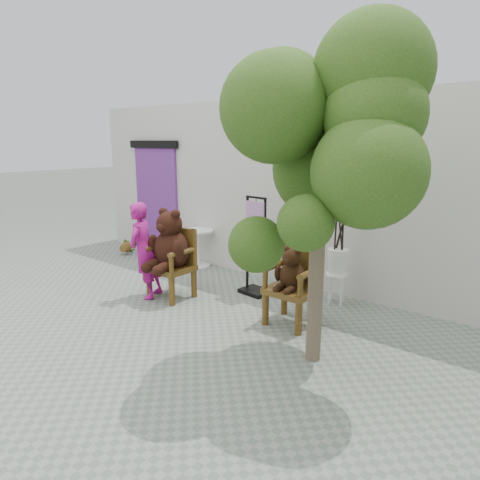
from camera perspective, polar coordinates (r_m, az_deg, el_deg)
The scene contains 11 objects.
ground_plane at distance 5.54m, azimuth -10.56°, elevation -11.91°, with size 60.00×60.00×0.00m, color gray.
back_wall at distance 7.45m, azimuth 7.33°, elevation 6.67°, with size 9.00×1.00×3.00m, color beige.
doorway at distance 9.06m, azimuth -11.02°, elevation 5.53°, with size 1.40×0.11×2.33m.
chair_big at distance 6.42m, azimuth -9.23°, elevation -1.14°, with size 0.67×0.72×1.36m.
chair_small at distance 5.52m, azimuth 7.14°, elevation -4.95°, with size 0.59×0.55×1.04m.
person at distance 6.54m, azimuth -12.65°, elevation -1.42°, with size 0.52×0.34×1.44m, color #A71478.
cafe_table at distance 8.04m, azimuth -5.64°, elevation -0.49°, with size 0.60×0.60×0.70m.
display_stand at distance 6.54m, azimuth 2.09°, elevation -2.30°, with size 0.49×0.40×1.51m.
stool_bucket at distance 6.28m, azimuth 12.91°, elevation -2.73°, with size 0.32×0.32×1.45m.
tree at distance 4.27m, azimuth 10.96°, elevation 14.19°, with size 2.08×1.81×3.44m.
potted_plant at distance 9.24m, azimuth -14.67°, elevation -0.63°, with size 0.35×0.30×0.39m, color #1F3C10.
Camera 1 is at (3.86, -3.23, 2.32)m, focal length 32.00 mm.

